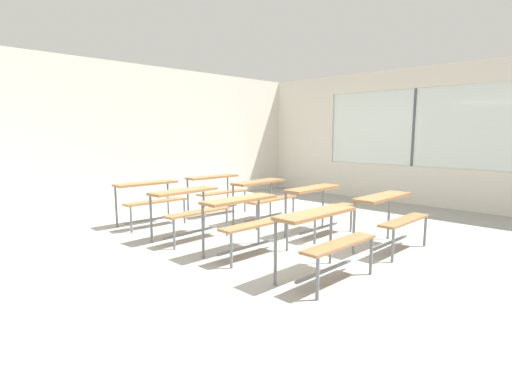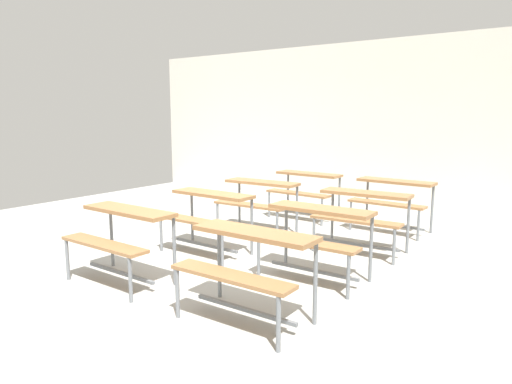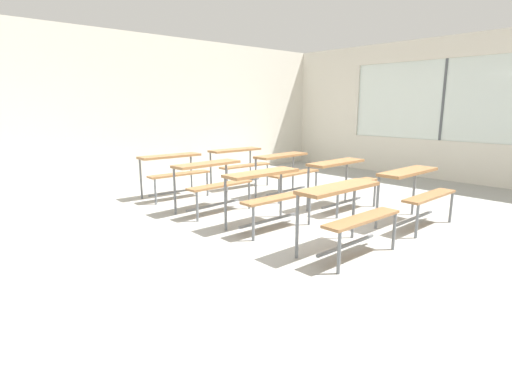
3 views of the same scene
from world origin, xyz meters
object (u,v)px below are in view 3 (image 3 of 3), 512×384
desk_bench_r1c1 (342,173)px  desk_bench_r2c0 (212,175)px  desk_bench_r1c0 (267,186)px  desk_bench_r2c1 (286,165)px  desk_bench_r3c1 (239,158)px  desk_bench_r0c0 (346,203)px  desk_bench_r3c0 (173,166)px  desk_bench_r0c1 (415,184)px

desk_bench_r1c1 → desk_bench_r2c0: same height
desk_bench_r1c0 → desk_bench_r2c1: 1.90m
desk_bench_r1c0 → desk_bench_r2c1: size_ratio=0.99×
desk_bench_r2c0 → desk_bench_r3c1: same height
desk_bench_r0c0 → desk_bench_r1c0: same height
desk_bench_r2c1 → desk_bench_r3c1: bearing=90.3°
desk_bench_r0c0 → desk_bench_r1c1: (1.56, 1.20, 0.00)m
desk_bench_r1c1 → desk_bench_r3c1: bearing=90.6°
desk_bench_r1c1 → desk_bench_r3c0: 2.89m
desk_bench_r2c0 → desk_bench_r2c1: (1.59, -0.03, 0.00)m
desk_bench_r1c0 → desk_bench_r3c0: bearing=90.8°
desk_bench_r0c0 → desk_bench_r1c1: 1.97m
desk_bench_r0c1 → desk_bench_r2c1: bearing=89.9°
desk_bench_r0c1 → desk_bench_r3c0: size_ratio=0.98×
desk_bench_r3c0 → desk_bench_r0c0: bearing=-88.1°
desk_bench_r0c1 → desk_bench_r3c1: bearing=90.7°
desk_bench_r2c1 → desk_bench_r0c1: bearing=-92.2°
desk_bench_r0c0 → desk_bench_r3c1: size_ratio=0.98×
desk_bench_r3c0 → desk_bench_r1c1: bearing=-55.6°
desk_bench_r0c1 → desk_bench_r1c0: 1.98m
desk_bench_r2c0 → desk_bench_r3c0: (0.07, 1.23, 0.00)m
desk_bench_r2c1 → desk_bench_r3c1: size_ratio=1.00×
desk_bench_r1c0 → desk_bench_r3c1: 2.79m
desk_bench_r0c1 → desk_bench_r2c0: bearing=123.2°
desk_bench_r1c1 → desk_bench_r2c1: bearing=89.3°
desk_bench_r0c1 → desk_bench_r2c0: 2.89m
desk_bench_r0c0 → desk_bench_r0c1: 1.57m
desk_bench_r3c0 → desk_bench_r0c1: bearing=-64.7°
desk_bench_r2c0 → desk_bench_r1c1: bearing=-39.9°
desk_bench_r2c0 → desk_bench_r3c1: (1.53, 1.21, 0.00)m
desk_bench_r3c0 → desk_bench_r3c1: 1.46m
desk_bench_r3c0 → desk_bench_r3c1: same height
desk_bench_r1c1 → desk_bench_r2c1: size_ratio=0.99×
desk_bench_r2c1 → desk_bench_r3c0: size_ratio=1.00×
desk_bench_r1c0 → desk_bench_r2c1: (1.53, 1.13, 0.00)m
desk_bench_r2c1 → desk_bench_r3c1: 1.24m
desk_bench_r0c1 → desk_bench_r3c0: (-1.53, 3.64, 0.00)m
desk_bench_r0c0 → desk_bench_r0c1: (1.57, 0.02, 0.00)m
desk_bench_r1c0 → desk_bench_r0c1: bearing=-38.0°
desk_bench_r2c1 → desk_bench_r2c0: bearing=176.6°
desk_bench_r1c1 → desk_bench_r3c0: same height
desk_bench_r2c0 → desk_bench_r3c0: size_ratio=1.00×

